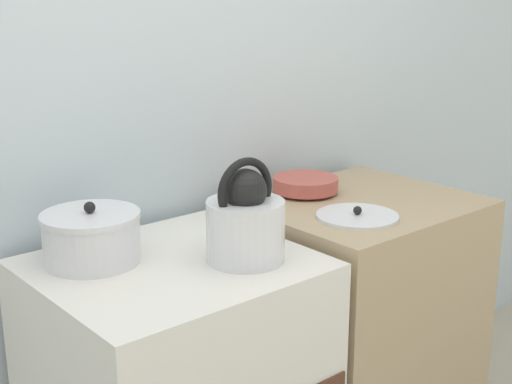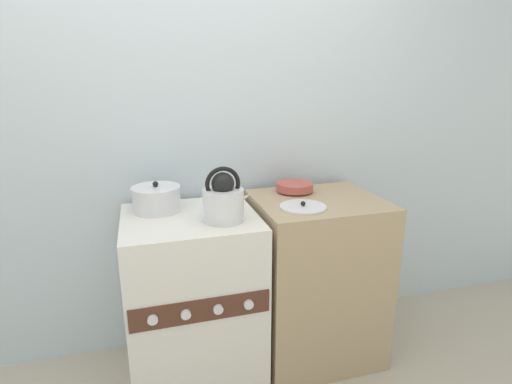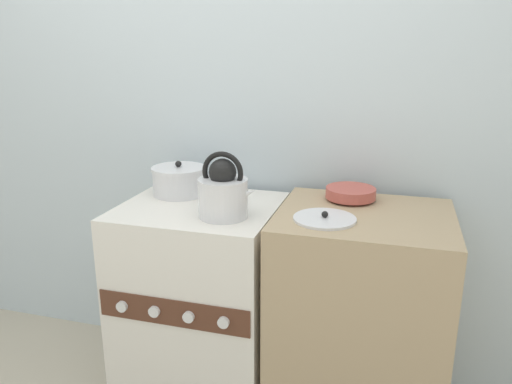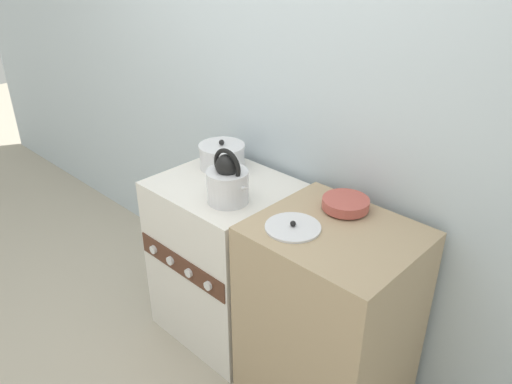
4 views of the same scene
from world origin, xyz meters
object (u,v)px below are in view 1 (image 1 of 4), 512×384
kettle (246,221)px  loose_pot_lid (357,216)px  enamel_bowl (305,184)px  cooking_pot (92,237)px

kettle → loose_pot_lid: kettle is taller
kettle → enamel_bowl: (0.46, 0.26, -0.04)m
kettle → loose_pot_lid: size_ratio=1.12×
enamel_bowl → kettle: bearing=-150.1°
kettle → enamel_bowl: bearing=29.9°
kettle → enamel_bowl: 0.53m
cooking_pot → loose_pot_lid: (0.69, -0.24, -0.03)m
kettle → cooking_pot: 0.38m
enamel_bowl → loose_pot_lid: size_ratio=0.89×
cooking_pot → enamel_bowl: 0.75m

